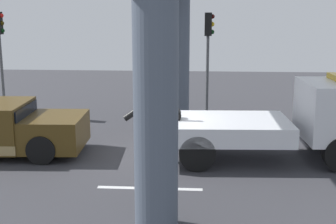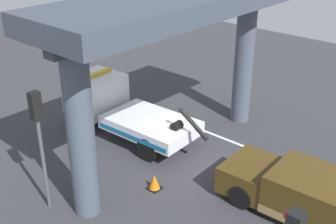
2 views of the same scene
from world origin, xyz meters
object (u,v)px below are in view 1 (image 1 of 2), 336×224
(tow_truck_white, at_px, (289,119))
(traffic_cone_orange, at_px, (151,129))
(traffic_light_near, at_px, (0,40))
(traffic_light_far, at_px, (208,42))

(tow_truck_white, distance_m, traffic_cone_orange, 4.87)
(traffic_light_near, xyz_separation_m, traffic_cone_orange, (6.52, -3.11, -2.82))
(traffic_light_near, height_order, traffic_light_far, traffic_light_near)
(tow_truck_white, height_order, traffic_light_far, traffic_light_far)
(tow_truck_white, xyz_separation_m, traffic_light_far, (-2.28, 5.29, 1.87))
(tow_truck_white, xyz_separation_m, traffic_cone_orange, (-4.26, 2.18, -0.93))
(tow_truck_white, height_order, traffic_light_near, traffic_light_near)
(traffic_light_near, bearing_deg, traffic_light_far, 0.00)
(traffic_light_near, xyz_separation_m, traffic_light_far, (8.50, 0.00, -0.02))
(traffic_light_far, xyz_separation_m, traffic_cone_orange, (-1.98, -3.11, -2.81))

